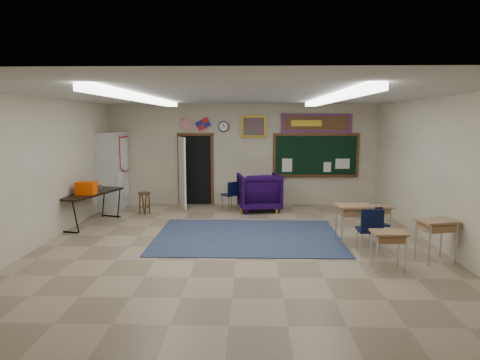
{
  "coord_description": "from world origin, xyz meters",
  "views": [
    {
      "loc": [
        0.27,
        -8.31,
        2.53
      ],
      "look_at": [
        0.02,
        1.5,
        1.16
      ],
      "focal_mm": 32.0,
      "sensor_mm": 36.0,
      "label": 1
    }
  ],
  "objects_px": {
    "folding_table": "(90,207)",
    "wingback_armchair": "(259,192)",
    "student_desk_front_left": "(353,222)",
    "wooden_stool": "(145,203)",
    "student_desk_front_right": "(378,218)"
  },
  "relations": [
    {
      "from": "folding_table",
      "to": "wingback_armchair",
      "type": "bearing_deg",
      "value": 39.06
    },
    {
      "from": "student_desk_front_left",
      "to": "student_desk_front_right",
      "type": "height_order",
      "value": "student_desk_front_left"
    },
    {
      "from": "student_desk_front_left",
      "to": "folding_table",
      "type": "relative_size",
      "value": 0.41
    },
    {
      "from": "wingback_armchair",
      "to": "student_desk_front_left",
      "type": "xyz_separation_m",
      "value": [
        1.86,
        -3.31,
        -0.07
      ]
    },
    {
      "from": "folding_table",
      "to": "wooden_stool",
      "type": "height_order",
      "value": "folding_table"
    },
    {
      "from": "wingback_armchair",
      "to": "student_desk_front_right",
      "type": "xyz_separation_m",
      "value": [
        2.63,
        -2.45,
        -0.18
      ]
    },
    {
      "from": "wingback_armchair",
      "to": "folding_table",
      "type": "distance_m",
      "value": 4.51
    },
    {
      "from": "wingback_armchair",
      "to": "student_desk_front_left",
      "type": "height_order",
      "value": "wingback_armchair"
    },
    {
      "from": "wingback_armchair",
      "to": "student_desk_front_left",
      "type": "relative_size",
      "value": 1.41
    },
    {
      "from": "wooden_stool",
      "to": "wingback_armchair",
      "type": "bearing_deg",
      "value": 10.73
    },
    {
      "from": "wooden_stool",
      "to": "folding_table",
      "type": "bearing_deg",
      "value": -131.48
    },
    {
      "from": "folding_table",
      "to": "wooden_stool",
      "type": "distance_m",
      "value": 1.57
    },
    {
      "from": "wingback_armchair",
      "to": "folding_table",
      "type": "bearing_deg",
      "value": 13.58
    },
    {
      "from": "wingback_armchair",
      "to": "student_desk_front_left",
      "type": "distance_m",
      "value": 3.8
    },
    {
      "from": "student_desk_front_right",
      "to": "wooden_stool",
      "type": "bearing_deg",
      "value": 150.31
    }
  ]
}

